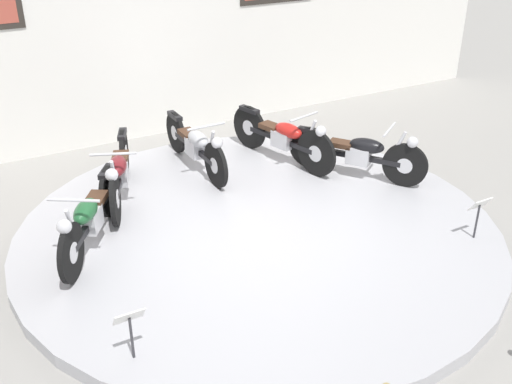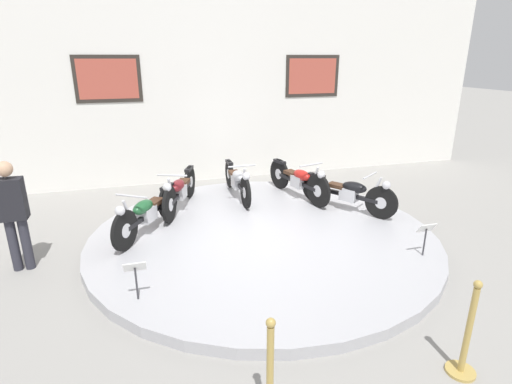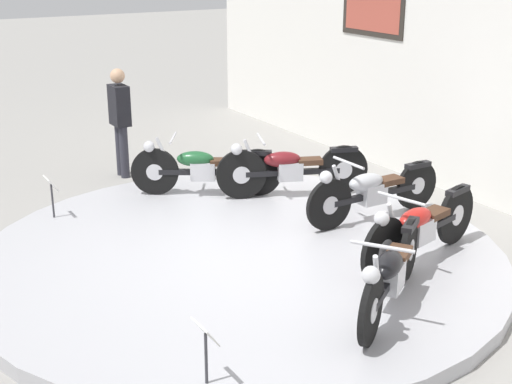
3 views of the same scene
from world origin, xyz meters
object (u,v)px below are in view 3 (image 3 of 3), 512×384
motorcycle_silver (372,190)px  motorcycle_maroon (290,168)px  visitor_standing (120,117)px  info_placard_front_centre (206,340)px  motorcycle_red (420,227)px  info_placard_front_left (51,188)px  motorcycle_green (203,167)px  motorcycle_black (391,272)px

motorcycle_silver → motorcycle_maroon: bearing=-163.0°
motorcycle_maroon → visitor_standing: bearing=-149.9°
motorcycle_maroon → info_placard_front_centre: (3.23, -2.87, -0.02)m
motorcycle_red → info_placard_front_centre: (0.82, -2.87, -0.03)m
info_placard_front_left → visitor_standing: (-1.59, 1.49, 0.39)m
motorcycle_green → info_placard_front_centre: bearing=-26.6°
motorcycle_maroon → info_placard_front_centre: size_ratio=3.66×
motorcycle_maroon → motorcycle_red: size_ratio=0.96×
info_placard_front_centre → motorcycle_silver: bearing=121.9°
visitor_standing → motorcycle_red: bearing=16.1°
motorcycle_black → visitor_standing: visitor_standing is taller
motorcycle_green → info_placard_front_left: motorcycle_green is taller
motorcycle_silver → visitor_standing: 4.03m
motorcycle_green → motorcycle_red: size_ratio=0.87×
motorcycle_maroon → motorcycle_silver: 1.26m
motorcycle_silver → visitor_standing: visitor_standing is taller
motorcycle_green → visitor_standing: size_ratio=1.06×
motorcycle_maroon → motorcycle_green: bearing=-123.7°
motorcycle_silver → motorcycle_black: (1.84, -1.31, -0.00)m
motorcycle_red → motorcycle_black: bearing=-56.0°
motorcycle_black → info_placard_front_left: bearing=-153.4°
motorcycle_green → info_placard_front_centre: (3.86, -1.93, -0.01)m
motorcycle_maroon → motorcycle_black: (3.05, -0.94, -0.02)m
info_placard_front_left → motorcycle_silver: bearing=58.1°
motorcycle_red → motorcycle_black: motorcycle_red is taller
motorcycle_green → motorcycle_maroon: bearing=56.3°
motorcycle_red → motorcycle_silver: bearing=162.9°
motorcycle_green → info_placard_front_left: size_ratio=3.32×
motorcycle_maroon → motorcycle_black: size_ratio=1.15×
info_placard_front_left → info_placard_front_centre: 4.04m
motorcycle_maroon → motorcycle_black: motorcycle_maroon is taller
motorcycle_black → motorcycle_red: bearing=124.0°
motorcycle_green → motorcycle_maroon: (0.63, 0.94, 0.01)m
info_placard_front_left → info_placard_front_centre: bearing=0.0°
motorcycle_silver → motorcycle_black: size_ratio=1.20×
info_placard_front_centre → visitor_standing: visitor_standing is taller
motorcycle_maroon → visitor_standing: 2.80m
info_placard_front_left → visitor_standing: bearing=136.9°
motorcycle_maroon → info_placard_front_centre: bearing=-41.7°
motorcycle_red → visitor_standing: 5.02m
motorcycle_green → info_placard_front_centre: motorcycle_green is taller
motorcycle_silver → visitor_standing: (-3.61, -1.76, 0.38)m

